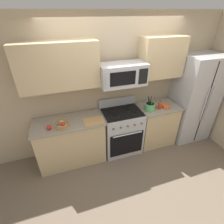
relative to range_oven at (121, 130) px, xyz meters
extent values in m
plane|color=#6B5B4C|center=(0.00, -0.70, -0.47)|extent=(16.00, 16.00, 0.00)
cube|color=tan|center=(0.00, 0.36, 0.83)|extent=(8.00, 0.10, 2.60)
cube|color=tan|center=(-1.01, 0.00, -0.03)|extent=(1.21, 0.55, 0.88)
cube|color=gray|center=(-1.01, 0.00, 0.42)|extent=(1.25, 0.59, 0.03)
cube|color=#B2B5BA|center=(0.00, 0.00, -0.02)|extent=(0.76, 0.59, 0.91)
cube|color=black|center=(0.00, -0.30, -0.11)|extent=(0.67, 0.01, 0.51)
cylinder|color=#B2B5BA|center=(0.00, -0.33, 0.14)|extent=(0.57, 0.02, 0.02)
cube|color=black|center=(0.00, 0.00, 0.44)|extent=(0.73, 0.53, 0.02)
cube|color=#B2B5BA|center=(0.00, 0.26, 0.53)|extent=(0.76, 0.06, 0.18)
torus|color=black|center=(-0.18, -0.13, 0.46)|extent=(0.17, 0.17, 0.02)
torus|color=black|center=(0.18, -0.13, 0.46)|extent=(0.17, 0.17, 0.02)
torus|color=black|center=(-0.18, 0.12, 0.46)|extent=(0.17, 0.17, 0.02)
torus|color=black|center=(0.18, 0.12, 0.46)|extent=(0.17, 0.17, 0.02)
cylinder|color=#4C4C51|center=(-0.27, -0.31, 0.32)|extent=(0.04, 0.02, 0.04)
cylinder|color=#4C4C51|center=(-0.14, -0.31, 0.32)|extent=(0.04, 0.02, 0.04)
cylinder|color=#4C4C51|center=(0.00, -0.31, 0.32)|extent=(0.04, 0.02, 0.04)
cylinder|color=#4C4C51|center=(0.14, -0.31, 0.32)|extent=(0.04, 0.02, 0.04)
cylinder|color=#4C4C51|center=(0.27, -0.31, 0.32)|extent=(0.04, 0.02, 0.04)
cube|color=tan|center=(0.80, 0.00, -0.03)|extent=(0.78, 0.55, 0.88)
cube|color=gray|center=(0.80, 0.00, 0.42)|extent=(0.82, 0.59, 0.03)
cube|color=#B2B5BA|center=(1.65, -0.02, 0.46)|extent=(0.83, 0.66, 1.87)
cube|color=black|center=(1.65, -0.35, 0.46)|extent=(0.01, 0.01, 1.78)
cylinder|color=#B2B5BA|center=(1.60, -0.38, 0.51)|extent=(0.02, 0.02, 0.75)
cylinder|color=#B2B5BA|center=(1.70, -0.38, 0.51)|extent=(0.02, 0.02, 0.75)
cube|color=#B2B5BA|center=(0.00, 0.03, 1.18)|extent=(0.79, 0.40, 0.37)
cube|color=black|center=(-0.07, -0.18, 1.18)|extent=(0.44, 0.01, 0.23)
cube|color=black|center=(0.29, -0.18, 1.18)|extent=(0.16, 0.01, 0.26)
cylinder|color=#B2B5BA|center=(-0.36, -0.20, 1.18)|extent=(0.02, 0.02, 0.26)
cube|color=tan|center=(-1.02, 0.14, 1.37)|extent=(1.24, 0.34, 0.72)
cube|color=tan|center=(0.80, 0.14, 1.37)|extent=(0.81, 0.34, 0.72)
cylinder|color=#59AD66|center=(0.54, -0.10, 0.51)|extent=(0.19, 0.19, 0.15)
cylinder|color=black|center=(0.54, -0.10, 0.52)|extent=(0.16, 0.16, 0.13)
cylinder|color=black|center=(0.50, -0.12, 0.60)|extent=(0.05, 0.07, 0.27)
cylinder|color=green|center=(0.55, -0.13, 0.60)|extent=(0.05, 0.03, 0.26)
cylinder|color=red|center=(0.59, -0.08, 0.60)|extent=(0.03, 0.07, 0.26)
cylinder|color=black|center=(0.54, -0.06, 0.59)|extent=(0.07, 0.02, 0.25)
cone|color=#9E7A4C|center=(-1.11, -0.12, 0.48)|extent=(0.26, 0.26, 0.08)
torus|color=#9E7A4C|center=(-1.11, -0.12, 0.52)|extent=(0.26, 0.26, 0.02)
sphere|color=red|center=(-1.10, -0.16, 0.51)|extent=(0.08, 0.08, 0.08)
sphere|color=orange|center=(-1.10, -0.14, 0.51)|extent=(0.07, 0.07, 0.07)
sphere|color=yellow|center=(-1.11, -0.10, 0.51)|extent=(0.08, 0.08, 0.08)
sphere|color=#9EB74C|center=(-1.11, -0.12, 0.51)|extent=(0.08, 0.08, 0.08)
sphere|color=red|center=(-1.32, -0.13, 0.48)|extent=(0.08, 0.08, 0.08)
cube|color=tan|center=(-0.58, -0.14, 0.44)|extent=(0.37, 0.28, 0.02)
cylinder|color=red|center=(0.75, -0.11, 0.50)|extent=(0.07, 0.07, 0.13)
cone|color=red|center=(0.75, -0.11, 0.59)|extent=(0.06, 0.06, 0.04)
cylinder|color=black|center=(0.75, -0.11, 0.61)|extent=(0.03, 0.03, 0.01)
cylinder|color=#D1662D|center=(0.90, -0.11, 0.46)|extent=(0.16, 0.16, 0.05)
torus|color=#D1662D|center=(0.90, -0.11, 0.49)|extent=(0.16, 0.16, 0.01)
camera|label=1|loc=(-1.04, -2.56, 2.12)|focal=27.08mm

